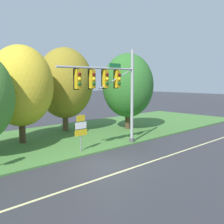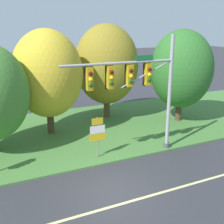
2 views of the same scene
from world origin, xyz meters
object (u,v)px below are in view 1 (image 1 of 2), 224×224
Objects in this scene: traffic_signal_mast at (111,86)px; tree_tall_centre at (128,86)px; route_sign_post at (81,128)px; tree_mid_verge at (65,83)px; tree_behind_signpost at (21,86)px.

tree_tall_centre is at bearing 33.15° from traffic_signal_mast.
tree_mid_verge reaches higher than route_sign_post.
tree_tall_centre is (10.21, -1.55, -0.10)m from tree_behind_signpost.
traffic_signal_mast is 7.60m from tree_tall_centre.
route_sign_post is 0.34× the size of tree_behind_signpost.
tree_tall_centre is (8.62, 3.62, 2.66)m from route_sign_post.
tree_tall_centre is at bearing -33.98° from tree_mid_verge.
route_sign_post is at bearing -157.24° from tree_tall_centre.
traffic_signal_mast is 2.82× the size of route_sign_post.
tree_mid_verge is at bearing 146.02° from tree_tall_centre.
tree_behind_signpost is at bearing 123.93° from traffic_signal_mast.
tree_behind_signpost reaches higher than traffic_signal_mast.
route_sign_post is at bearing 166.55° from traffic_signal_mast.
tree_mid_verge is at bearing 62.33° from route_sign_post.
tree_behind_signpost is 10.32m from tree_tall_centre.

